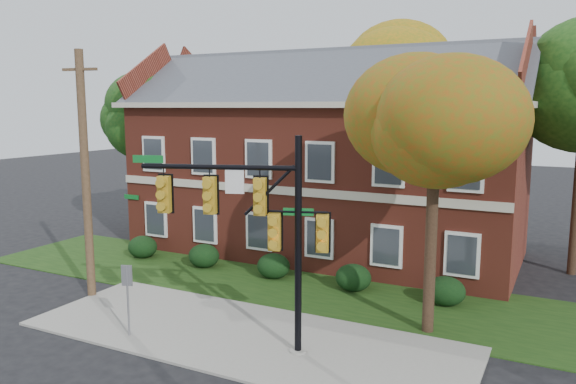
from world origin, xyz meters
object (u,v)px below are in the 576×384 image
at_px(apartment_building, 325,150).
at_px(hedge_center, 274,266).
at_px(traffic_signal, 258,220).
at_px(hedge_left, 204,256).
at_px(sign_post, 127,289).
at_px(hedge_right, 353,278).
at_px(tree_near_right, 442,120).
at_px(hedge_far_left, 143,247).
at_px(hedge_far_right, 446,291).
at_px(utility_pole, 85,175).
at_px(tree_left_rear, 151,113).
at_px(tree_far_rear, 400,76).

distance_m(apartment_building, hedge_center, 6.89).
height_order(apartment_building, traffic_signal, apartment_building).
distance_m(hedge_left, sign_post, 7.78).
bearing_deg(apartment_building, hedge_right, -56.33).
height_order(tree_near_right, traffic_signal, tree_near_right).
height_order(hedge_far_left, hedge_far_right, same).
distance_m(hedge_left, tree_near_right, 12.68).
bearing_deg(hedge_left, hedge_far_left, 180.00).
distance_m(apartment_building, hedge_far_left, 9.82).
relative_size(tree_near_right, utility_pole, 0.95).
distance_m(hedge_far_left, utility_pole, 6.80).
xyz_separation_m(tree_near_right, tree_left_rear, (-16.95, 6.97, 0.01)).
distance_m(hedge_far_left, tree_left_rear, 7.90).
distance_m(tree_near_right, sign_post, 10.74).
xyz_separation_m(apartment_building, hedge_right, (3.50, -5.25, -4.46)).
bearing_deg(hedge_left, sign_post, -71.76).
height_order(hedge_center, hedge_far_right, same).
xyz_separation_m(utility_pole, sign_post, (3.91, -2.25, -3.03)).
relative_size(hedge_left, utility_pole, 0.15).
relative_size(hedge_left, hedge_far_right, 1.00).
bearing_deg(traffic_signal, tree_near_right, 21.39).
bearing_deg(tree_far_rear, hedge_far_right, -66.63).
distance_m(hedge_far_right, tree_near_right, 6.77).
distance_m(hedge_left, tree_far_rear, 16.25).
bearing_deg(hedge_right, tree_far_rear, 99.36).
relative_size(hedge_center, traffic_signal, 0.22).
xyz_separation_m(hedge_far_left, hedge_far_right, (14.00, 0.00, 0.00)).
distance_m(hedge_center, sign_post, 7.48).
xyz_separation_m(tree_far_rear, utility_pole, (-6.34, -18.17, -4.25)).
bearing_deg(hedge_right, hedge_center, 180.00).
bearing_deg(utility_pole, tree_near_right, 0.42).
height_order(hedge_right, tree_far_rear, tree_far_rear).
distance_m(hedge_far_left, hedge_center, 7.00).
relative_size(hedge_left, tree_left_rear, 0.16).
height_order(hedge_far_left, hedge_left, same).
bearing_deg(hedge_right, tree_left_rear, 162.63).
xyz_separation_m(hedge_far_left, tree_left_rear, (-2.73, 4.14, 6.16)).
distance_m(apartment_building, hedge_right, 7.73).
bearing_deg(hedge_center, tree_near_right, -21.42).
height_order(hedge_far_left, sign_post, sign_post).
relative_size(traffic_signal, utility_pole, 0.69).
distance_m(apartment_building, traffic_signal, 12.07).
distance_m(hedge_far_right, tree_far_rear, 16.51).
bearing_deg(tree_far_rear, tree_near_right, -69.73).
distance_m(hedge_right, tree_left_rear, 15.17).
xyz_separation_m(apartment_building, utility_pole, (-5.00, -10.33, -0.40)).
relative_size(hedge_left, hedge_right, 1.00).
xyz_separation_m(hedge_left, tree_far_rear, (4.84, 13.09, 8.32)).
bearing_deg(hedge_center, hedge_far_right, 0.00).
bearing_deg(hedge_right, hedge_left, 180.00).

